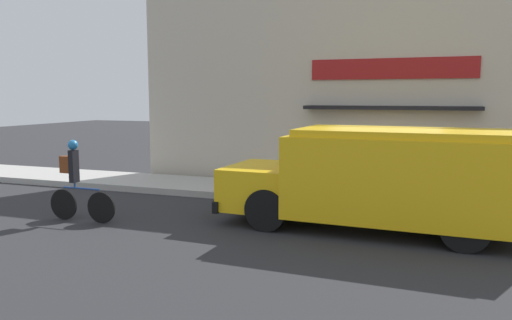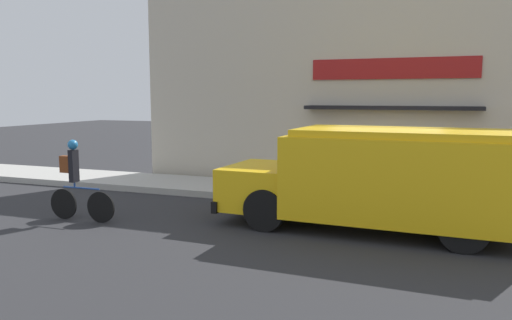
{
  "view_description": "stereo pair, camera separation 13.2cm",
  "coord_description": "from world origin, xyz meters",
  "views": [
    {
      "loc": [
        1.11,
        -11.63,
        2.65
      ],
      "look_at": [
        -3.04,
        -0.2,
        1.1
      ],
      "focal_mm": 35.0,
      "sensor_mm": 36.0,
      "label": 1
    },
    {
      "loc": [
        1.23,
        -11.58,
        2.65
      ],
      "look_at": [
        -3.04,
        -0.2,
        1.1
      ],
      "focal_mm": 35.0,
      "sensor_mm": 36.0,
      "label": 2
    }
  ],
  "objects": [
    {
      "name": "ground_plane",
      "position": [
        0.0,
        0.0,
        0.0
      ],
      "size": [
        70.0,
        70.0,
        0.0
      ],
      "primitive_type": "plane",
      "color": "#2B2B2D"
    },
    {
      "name": "sidewalk",
      "position": [
        0.0,
        1.1,
        0.09
      ],
      "size": [
        28.0,
        2.19,
        0.18
      ],
      "color": "#ADAAA3",
      "rests_on": "ground_plane"
    },
    {
      "name": "storefront",
      "position": [
        -0.0,
        2.59,
        2.91
      ],
      "size": [
        15.45,
        0.77,
        5.82
      ],
      "color": "beige",
      "rests_on": "ground_plane"
    },
    {
      "name": "school_bus",
      "position": [
        0.16,
        -1.63,
        1.07
      ],
      "size": [
        5.97,
        2.75,
        2.03
      ],
      "rotation": [
        0.0,
        0.0,
        -0.04
      ],
      "color": "yellow",
      "rests_on": "ground_plane"
    },
    {
      "name": "cyclist",
      "position": [
        -6.06,
        -3.1,
        0.84
      ],
      "size": [
        1.63,
        0.21,
        1.74
      ],
      "rotation": [
        0.0,
        0.0,
        0.01
      ],
      "color": "black",
      "rests_on": "ground_plane"
    }
  ]
}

